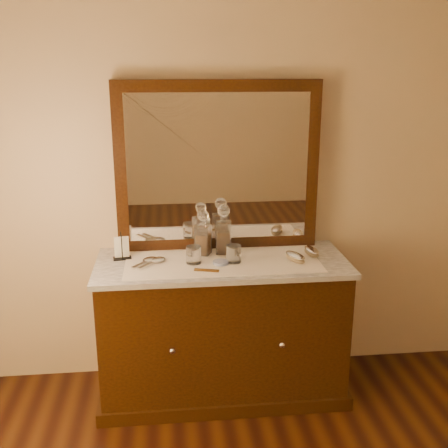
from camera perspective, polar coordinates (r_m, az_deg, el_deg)
The scene contains 19 objects.
room_shell at distance 1.09m, azimuth 10.82°, elevation -12.89°, with size 8.50×9.00×2.80m.
dresser_cabinet at distance 3.25m, azimuth -0.19°, elevation -11.20°, with size 1.40×0.55×0.82m, color black.
dresser_plinth at distance 3.44m, azimuth -0.19°, elevation -16.65°, with size 1.46×0.59×0.08m, color black.
knob_left at distance 2.97m, azimuth -5.52°, elevation -13.30°, with size 0.04×0.04×0.04m, color silver.
knob_right at distance 3.03m, azimuth 6.18°, elevation -12.68°, with size 0.04×0.04×0.04m, color silver.
marble_top at distance 3.08m, azimuth -0.20°, elevation -4.19°, with size 1.44×0.59×0.03m, color white.
mirror_frame at distance 3.17m, azimuth -0.68°, elevation 6.12°, with size 1.20×0.08×1.00m, color black.
mirror_glass at distance 3.14m, azimuth -0.62°, elevation 6.00°, with size 1.06×0.01×0.86m, color white.
lace_runner at distance 3.05m, azimuth -0.16°, elevation -4.03°, with size 1.10×0.45×0.00m, color white.
pin_dish at distance 3.02m, azimuth -0.35°, elevation -4.11°, with size 0.09×0.09×0.02m, color white.
comb at distance 2.92m, azimuth -1.86°, elevation -4.94°, with size 0.14×0.03×0.01m, color brown.
napkin_rack at distance 3.14m, azimuth -10.83°, elevation -2.59°, with size 0.11×0.08×0.15m.
decanter_left at distance 3.14m, azimuth -2.25°, elevation -1.40°, with size 0.11×0.11×0.27m.
decanter_right at distance 3.15m, azimuth -0.05°, elevation -1.12°, with size 0.10×0.10×0.30m.
brush_near at distance 3.08m, azimuth 7.59°, elevation -3.50°, with size 0.12×0.18×0.04m.
brush_far at distance 3.19m, azimuth 9.31°, elevation -2.89°, with size 0.09×0.16×0.04m.
hand_mirror_outer at distance 3.07m, azimuth -8.06°, elevation -3.87°, with size 0.16×0.19×0.02m.
hand_mirror_inner at distance 3.06m, azimuth -7.32°, elevation -3.91°, with size 0.17×0.20×0.02m.
tumblers at distance 3.02m, azimuth -1.10°, elevation -3.24°, with size 0.31×0.10×0.10m.
Camera 1 is at (-0.30, -0.90, 1.93)m, focal length 42.93 mm.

